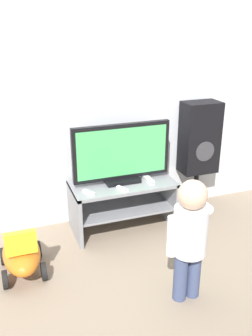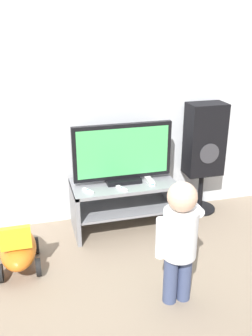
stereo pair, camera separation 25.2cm
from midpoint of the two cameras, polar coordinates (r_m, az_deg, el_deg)
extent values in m
plane|color=gray|center=(3.55, 2.69, -10.89)|extent=(16.00, 16.00, 0.00)
cube|color=silver|center=(3.58, 0.27, 11.90)|extent=(10.00, 0.06, 2.60)
cube|color=gray|center=(3.53, 1.64, -2.45)|extent=(0.97, 0.48, 0.03)
cube|color=gray|center=(3.63, 1.59, -6.05)|extent=(0.93, 0.44, 0.02)
cube|color=gray|center=(3.53, -5.76, -6.61)|extent=(0.04, 0.48, 0.48)
cube|color=gray|center=(3.77, 8.46, -4.79)|extent=(0.04, 0.48, 0.48)
cube|color=black|center=(3.53, 1.53, -1.78)|extent=(0.32, 0.20, 0.04)
cube|color=black|center=(3.43, 1.58, 2.52)|extent=(0.93, 0.05, 0.52)
cube|color=#4CBF66|center=(3.40, 1.71, 2.37)|extent=(0.86, 0.01, 0.45)
cube|color=white|center=(3.52, 5.65, -2.00)|extent=(0.05, 0.17, 0.04)
cube|color=#3F8CE5|center=(3.45, 6.17, -2.56)|extent=(0.03, 0.00, 0.01)
cube|color=white|center=(3.33, -3.67, -3.54)|extent=(0.09, 0.13, 0.02)
cylinder|color=#337FD8|center=(3.32, -3.68, -3.34)|extent=(0.01, 0.01, 0.00)
cube|color=white|center=(3.37, 1.49, -3.19)|extent=(0.09, 0.13, 0.02)
cylinder|color=#337FD8|center=(3.36, 1.49, -2.99)|extent=(0.01, 0.01, 0.00)
cylinder|color=#3F4C72|center=(2.81, 9.44, -16.39)|extent=(0.10, 0.10, 0.39)
cylinder|color=#3F4C72|center=(2.84, 11.49, -15.93)|extent=(0.10, 0.10, 0.39)
cylinder|color=white|center=(2.62, 11.02, -9.80)|extent=(0.24, 0.24, 0.35)
sphere|color=beige|center=(2.49, 11.47, -4.38)|extent=(0.20, 0.20, 0.20)
cylinder|color=white|center=(2.57, 8.19, -10.57)|extent=(0.07, 0.07, 0.29)
cylinder|color=white|center=(2.72, 12.50, -5.41)|extent=(0.07, 0.29, 0.07)
sphere|color=beige|center=(2.84, 11.17, -4.12)|extent=(0.09, 0.09, 0.09)
cube|color=white|center=(2.87, 10.82, -3.79)|extent=(0.03, 0.13, 0.02)
cylinder|color=black|center=(4.17, 12.78, -6.01)|extent=(0.34, 0.34, 0.02)
cylinder|color=black|center=(4.08, 13.01, -3.51)|extent=(0.05, 0.05, 0.42)
cube|color=black|center=(3.87, 13.73, 4.25)|extent=(0.37, 0.24, 0.73)
cylinder|color=#38383D|center=(3.80, 14.47, 2.11)|extent=(0.21, 0.01, 0.21)
ellipsoid|color=orange|center=(3.21, -13.94, -11.80)|extent=(0.29, 0.59, 0.20)
cube|color=yellow|center=(2.97, -14.16, -10.36)|extent=(0.23, 0.05, 0.18)
cylinder|color=black|center=(3.40, -16.40, -11.99)|extent=(0.04, 0.14, 0.14)
cylinder|color=black|center=(3.40, -11.40, -11.52)|extent=(0.04, 0.14, 0.14)
cylinder|color=black|center=(3.14, -16.40, -15.19)|extent=(0.04, 0.14, 0.14)
cylinder|color=black|center=(3.13, -10.91, -14.67)|extent=(0.04, 0.14, 0.14)
camera|label=1|loc=(0.13, -87.86, 0.85)|focal=40.00mm
camera|label=2|loc=(0.13, 92.14, -0.85)|focal=40.00mm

